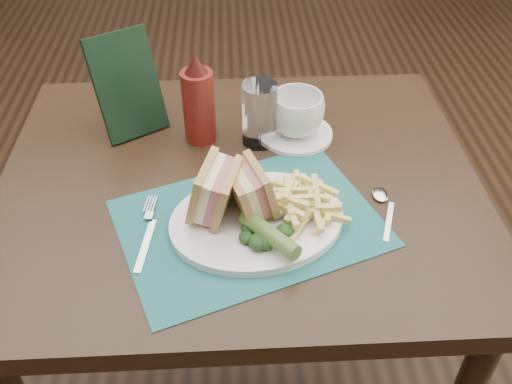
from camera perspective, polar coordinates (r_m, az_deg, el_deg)
floor at (r=1.95m, az=-1.73°, el=-6.44°), size 7.00×7.00×0.00m
table_main at (r=1.34m, az=-1.40°, el=-11.13°), size 0.90×0.75×0.75m
placemat at (r=0.98m, az=-0.67°, el=-3.11°), size 0.51×0.44×0.00m
plate at (r=0.97m, az=0.09°, el=-2.83°), size 0.35×0.31×0.01m
sandwich_half_a at (r=0.95m, az=-5.40°, el=0.41°), size 0.10×0.12×0.10m
sandwich_half_b at (r=0.94m, az=-1.76°, el=-0.06°), size 0.10×0.11×0.10m
kale_garnish at (r=0.92m, az=0.91°, el=-4.22°), size 0.11×0.08×0.03m
pickle_spear at (r=0.91m, az=1.35°, el=-4.24°), size 0.10×0.11×0.03m
fries_pile at (r=0.97m, az=4.57°, el=-0.59°), size 0.18×0.20×0.05m
fork at (r=0.97m, az=-10.85°, el=-3.84°), size 0.06×0.17×0.01m
spoon at (r=1.02m, az=12.84°, el=-1.82°), size 0.08×0.15×0.01m
saucer at (r=1.18m, az=4.01°, el=5.82°), size 0.16×0.16×0.01m
coffee_cup at (r=1.16m, az=4.12°, el=7.79°), size 0.15×0.15×0.09m
drinking_glass at (r=1.13m, az=0.34°, el=7.80°), size 0.09×0.09×0.13m
ketchup_bottle at (r=1.13m, az=-5.81°, el=9.26°), size 0.07×0.07×0.19m
check_presenter at (r=1.18m, az=-12.75°, el=10.37°), size 0.15×0.13×0.21m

